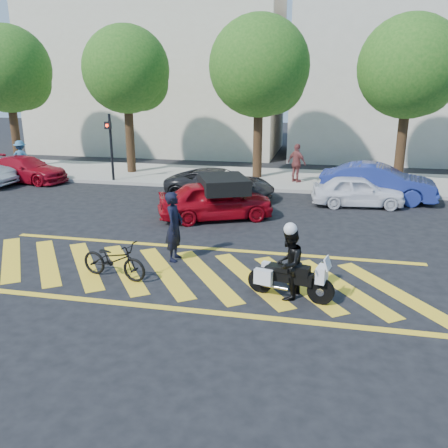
% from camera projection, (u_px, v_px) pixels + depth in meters
% --- Properties ---
extents(ground, '(90.00, 90.00, 0.00)m').
position_uv_depth(ground, '(188.00, 274.00, 11.89)').
color(ground, black).
rests_on(ground, ground).
extents(sidewalk, '(60.00, 5.00, 0.15)m').
position_uv_depth(sidewalk, '(257.00, 178.00, 23.09)').
color(sidewalk, '#9E998E').
rests_on(sidewalk, ground).
extents(crosswalk, '(12.33, 4.00, 0.01)m').
position_uv_depth(crosswalk, '(186.00, 273.00, 11.89)').
color(crosswalk, yellow).
rests_on(crosswalk, ground).
extents(building_left, '(16.00, 8.00, 10.00)m').
position_uv_depth(building_left, '(159.00, 75.00, 31.69)').
color(building_left, beige).
rests_on(building_left, ground).
extents(building_right, '(16.00, 8.00, 11.00)m').
position_uv_depth(building_right, '(431.00, 65.00, 28.12)').
color(building_right, beige).
rests_on(building_right, ground).
extents(tree_far_left, '(4.40, 4.40, 7.41)m').
position_uv_depth(tree_far_left, '(11.00, 72.00, 24.29)').
color(tree_far_left, black).
rests_on(tree_far_left, ground).
extents(tree_left, '(4.20, 4.20, 7.26)m').
position_uv_depth(tree_left, '(129.00, 73.00, 23.00)').
color(tree_left, black).
rests_on(tree_left, ground).
extents(tree_center, '(4.60, 4.60, 7.56)m').
position_uv_depth(tree_center, '(262.00, 70.00, 21.67)').
color(tree_center, black).
rests_on(tree_center, ground).
extents(tree_right, '(4.40, 4.40, 7.41)m').
position_uv_depth(tree_right, '(412.00, 71.00, 20.37)').
color(tree_right, black).
rests_on(tree_right, ground).
extents(signal_pole, '(0.28, 0.43, 3.20)m').
position_uv_depth(signal_pole, '(110.00, 142.00, 21.75)').
color(signal_pole, black).
rests_on(signal_pole, ground).
extents(officer_bike, '(0.45, 0.68, 1.87)m').
position_uv_depth(officer_bike, '(174.00, 226.00, 12.56)').
color(officer_bike, black).
rests_on(officer_bike, ground).
extents(bicycle, '(1.87, 0.96, 0.94)m').
position_uv_depth(bicycle, '(114.00, 260.00, 11.51)').
color(bicycle, black).
rests_on(bicycle, ground).
extents(police_motorcycle, '(1.94, 0.85, 0.87)m').
position_uv_depth(police_motorcycle, '(289.00, 278.00, 10.45)').
color(police_motorcycle, black).
rests_on(police_motorcycle, ground).
extents(officer_moto, '(0.78, 0.90, 1.61)m').
position_uv_depth(officer_moto, '(289.00, 264.00, 10.35)').
color(officer_moto, black).
rests_on(officer_moto, ground).
extents(red_convertible, '(4.27, 3.07, 1.35)m').
position_uv_depth(red_convertible, '(216.00, 200.00, 16.39)').
color(red_convertible, '#990712').
rests_on(red_convertible, ground).
extents(parked_left, '(4.34, 2.24, 1.21)m').
position_uv_depth(parked_left, '(26.00, 169.00, 22.46)').
color(parked_left, maroon).
rests_on(parked_left, ground).
extents(parked_mid_left, '(4.52, 2.29, 1.22)m').
position_uv_depth(parked_mid_left, '(220.00, 184.00, 19.19)').
color(parked_mid_left, black).
rests_on(parked_mid_left, ground).
extents(parked_mid_right, '(3.58, 1.73, 1.18)m').
position_uv_depth(parked_mid_right, '(358.00, 191.00, 18.11)').
color(parked_mid_right, white).
rests_on(parked_mid_right, ground).
extents(parked_right, '(4.64, 2.01, 1.49)m').
position_uv_depth(parked_right, '(377.00, 182.00, 18.89)').
color(parked_right, navy).
rests_on(parked_right, ground).
extents(pedestrian_left, '(1.20, 0.94, 1.64)m').
position_uv_depth(pedestrian_left, '(21.00, 157.00, 23.73)').
color(pedestrian_left, teal).
rests_on(pedestrian_left, sidewalk).
extents(pedestrian_right, '(1.08, 0.97, 1.75)m').
position_uv_depth(pedestrian_right, '(297.00, 163.00, 21.63)').
color(pedestrian_right, brown).
rests_on(pedestrian_right, sidewalk).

